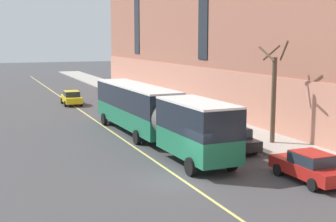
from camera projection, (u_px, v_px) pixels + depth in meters
name	position (u px, v px, depth m)	size (l,w,h in m)	color
ground_plane	(182.00, 180.00, 24.07)	(260.00, 260.00, 0.00)	#424244
sidewalk	(293.00, 150.00, 30.22)	(4.38, 160.00, 0.15)	#ADA89E
city_bus	(153.00, 112.00, 32.66)	(3.36, 19.68, 3.73)	#1E704C
parked_car_navy_0	(161.00, 110.00, 42.75)	(2.04, 4.82, 1.56)	navy
parked_car_red_1	(309.00, 167.00, 23.74)	(1.93, 4.56, 1.56)	#B21E19
parked_car_black_3	(232.00, 139.00, 30.46)	(2.09, 4.63, 1.56)	black
parked_car_darkgray_5	(188.00, 121.00, 36.91)	(2.09, 4.81, 1.56)	#4C4C51
taxi_cab	(72.00, 98.00, 51.63)	(2.06, 4.53, 1.56)	yellow
street_tree_mid_block	(274.00, 93.00, 31.75)	(1.77, 1.64, 6.97)	brown
fire_hydrant	(211.00, 124.00, 37.09)	(0.42, 0.24, 0.72)	red
lane_centerline	(162.00, 166.00, 26.83)	(0.16, 140.00, 0.01)	#E0D66B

